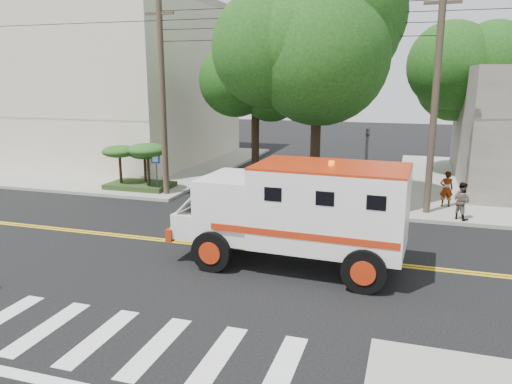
% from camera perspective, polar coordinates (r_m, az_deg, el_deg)
% --- Properties ---
extents(ground, '(100.00, 100.00, 0.00)m').
position_cam_1_polar(ground, '(17.00, -2.62, -6.38)').
color(ground, black).
rests_on(ground, ground).
extents(sidewalk_nw, '(17.00, 17.00, 0.15)m').
position_cam_1_polar(sidewalk_nw, '(34.76, -16.07, 3.30)').
color(sidewalk_nw, gray).
rests_on(sidewalk_nw, ground).
extents(building_left, '(16.00, 14.00, 10.00)m').
position_cam_1_polar(building_left, '(36.68, -17.94, 11.64)').
color(building_left, beige).
rests_on(building_left, sidewalk_nw).
extents(utility_pole_left, '(0.28, 0.28, 9.00)m').
position_cam_1_polar(utility_pole_left, '(23.84, -10.60, 10.06)').
color(utility_pole_left, '#382D23').
rests_on(utility_pole_left, ground).
extents(utility_pole_right, '(0.28, 0.28, 9.00)m').
position_cam_1_polar(utility_pole_right, '(21.29, 19.73, 9.20)').
color(utility_pole_right, '#382D23').
rests_on(utility_pole_right, ground).
extents(tree_main, '(6.08, 5.70, 9.85)m').
position_cam_1_polar(tree_main, '(21.61, 8.17, 17.03)').
color(tree_main, black).
rests_on(tree_main, ground).
extents(tree_left, '(4.48, 4.20, 7.70)m').
position_cam_1_polar(tree_left, '(28.06, 0.42, 13.20)').
color(tree_left, black).
rests_on(tree_left, ground).
extents(tree_right, '(4.80, 4.50, 8.20)m').
position_cam_1_polar(tree_right, '(31.00, 24.19, 12.75)').
color(tree_right, black).
rests_on(tree_right, ground).
extents(traffic_signal, '(0.15, 0.18, 3.60)m').
position_cam_1_polar(traffic_signal, '(21.00, 12.48, 3.35)').
color(traffic_signal, '#3F3F42').
rests_on(traffic_signal, ground).
extents(accessibility_sign, '(0.45, 0.10, 2.02)m').
position_cam_1_polar(accessibility_sign, '(24.62, -11.35, 2.77)').
color(accessibility_sign, '#3F3F42').
rests_on(accessibility_sign, ground).
extents(palm_planter, '(3.52, 2.63, 2.36)m').
position_cam_1_polar(palm_planter, '(25.57, -13.33, 3.68)').
color(palm_planter, '#1E3314').
rests_on(palm_planter, sidewalk_nw).
extents(armored_truck, '(7.11, 3.11, 3.18)m').
position_cam_1_polar(armored_truck, '(14.91, 5.03, -1.92)').
color(armored_truck, silver).
rests_on(armored_truck, ground).
extents(pedestrian_a, '(0.61, 0.44, 1.55)m').
position_cam_1_polar(pedestrian_a, '(23.05, 20.93, 0.35)').
color(pedestrian_a, gray).
rests_on(pedestrian_a, sidewalk_ne).
extents(pedestrian_b, '(0.92, 0.90, 1.49)m').
position_cam_1_polar(pedestrian_b, '(21.18, 22.42, -0.93)').
color(pedestrian_b, gray).
rests_on(pedestrian_b, sidewalk_ne).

